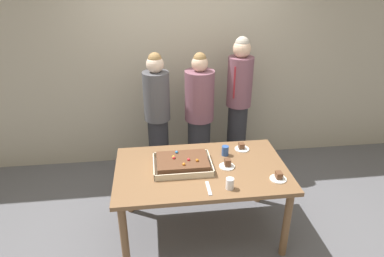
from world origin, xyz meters
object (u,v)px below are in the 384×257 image
plated_slice_near_left (227,164)px  party_table (201,176)px  sheet_cake (182,163)px  person_green_shirt_behind (158,118)px  person_striped_tie_right (238,103)px  plated_slice_near_right (278,177)px  drink_cup_middle (225,151)px  cake_server_utensil (209,188)px  plated_slice_far_left (242,148)px  drink_cup_nearest (230,184)px  person_serving_front (199,117)px

plated_slice_near_left → party_table: bearing=179.1°
sheet_cake → person_green_shirt_behind: person_green_shirt_behind is taller
party_table → person_striped_tie_right: bearing=61.0°
party_table → plated_slice_near_right: 0.72m
drink_cup_middle → cake_server_utensil: size_ratio=0.50×
plated_slice_far_left → drink_cup_middle: bearing=-154.4°
plated_slice_far_left → person_green_shirt_behind: person_green_shirt_behind is taller
plated_slice_near_right → drink_cup_nearest: drink_cup_nearest is taller
drink_cup_nearest → person_serving_front: size_ratio=0.06×
sheet_cake → drink_cup_nearest: 0.54m
party_table → plated_slice_near_right: bearing=-21.8°
drink_cup_middle → person_serving_front: bearing=100.3°
drink_cup_middle → person_green_shirt_behind: bearing=129.9°
cake_server_utensil → party_table: bearing=92.5°
party_table → drink_cup_nearest: bearing=-60.9°
party_table → plated_slice_far_left: bearing=33.3°
sheet_cake → person_green_shirt_behind: 0.98m
person_green_shirt_behind → person_striped_tie_right: size_ratio=0.93×
sheet_cake → plated_slice_near_right: 0.89m
plated_slice_near_right → plated_slice_near_left: bearing=147.6°
person_serving_front → person_green_shirt_behind: (-0.50, -0.04, 0.03)m
party_table → drink_cup_nearest: drink_cup_nearest is taller
person_serving_front → drink_cup_nearest: bearing=19.8°
party_table → cake_server_utensil: cake_server_utensil is taller
plated_slice_near_left → sheet_cake: bearing=174.2°
party_table → plated_slice_near_right: plated_slice_near_right is taller
party_table → drink_cup_nearest: 0.42m
drink_cup_nearest → plated_slice_far_left: bearing=67.2°
plated_slice_far_left → drink_cup_nearest: drink_cup_nearest is taller
sheet_cake → plated_slice_near_left: size_ratio=3.67×
plated_slice_near_left → person_serving_front: size_ratio=0.09×
drink_cup_middle → cake_server_utensil: bearing=-115.5°
drink_cup_nearest → drink_cup_middle: size_ratio=1.00×
plated_slice_near_left → person_serving_front: bearing=96.7°
party_table → person_serving_front: size_ratio=1.00×
plated_slice_near_left → drink_cup_middle: size_ratio=1.50×
party_table → plated_slice_near_left: size_ratio=10.81×
plated_slice_far_left → person_striped_tie_right: size_ratio=0.09×
sheet_cake → drink_cup_nearest: bearing=-46.4°
plated_slice_near_left → person_green_shirt_behind: (-0.62, 1.00, 0.08)m
cake_server_utensil → drink_cup_middle: bearing=64.5°
party_table → drink_cup_middle: size_ratio=16.21×
drink_cup_nearest → person_striped_tie_right: size_ratio=0.06×
plated_slice_near_left → person_green_shirt_behind: bearing=122.1°
party_table → person_green_shirt_behind: size_ratio=0.99×
plated_slice_near_left → person_striped_tie_right: size_ratio=0.09×
party_table → person_serving_front: 1.05m
cake_server_utensil → person_serving_front: (0.11, 1.36, 0.07)m
party_table → person_green_shirt_behind: (-0.38, 0.99, 0.19)m
person_green_shirt_behind → person_striped_tie_right: person_striped_tie_right is taller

